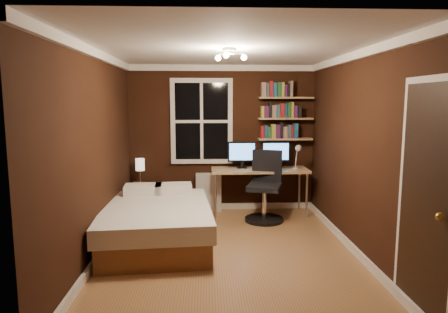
{
  "coord_description": "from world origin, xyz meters",
  "views": [
    {
      "loc": [
        -0.27,
        -4.8,
        1.9
      ],
      "look_at": [
        -0.04,
        0.45,
        1.16
      ],
      "focal_mm": 32.0,
      "sensor_mm": 36.0,
      "label": 1
    }
  ],
  "objects_px": {
    "office_chair": "(265,193)",
    "desk_lamp": "(297,157)",
    "radiator": "(209,192)",
    "bed": "(157,223)",
    "monitor_left": "(242,155)",
    "monitor_right": "(276,155)",
    "nightstand": "(141,199)",
    "bedside_lamp": "(140,171)",
    "desk": "(260,172)"
  },
  "relations": [
    {
      "from": "office_chair",
      "to": "monitor_left",
      "type": "bearing_deg",
      "value": 142.35
    },
    {
      "from": "desk_lamp",
      "to": "office_chair",
      "type": "xyz_separation_m",
      "value": [
        -0.57,
        -0.28,
        -0.55
      ]
    },
    {
      "from": "nightstand",
      "to": "desk",
      "type": "bearing_deg",
      "value": 10.72
    },
    {
      "from": "nightstand",
      "to": "bedside_lamp",
      "type": "height_order",
      "value": "bedside_lamp"
    },
    {
      "from": "nightstand",
      "to": "office_chair",
      "type": "relative_size",
      "value": 0.46
    },
    {
      "from": "monitor_right",
      "to": "desk_lamp",
      "type": "height_order",
      "value": "monitor_right"
    },
    {
      "from": "bedside_lamp",
      "to": "desk",
      "type": "bearing_deg",
      "value": -2.08
    },
    {
      "from": "desk",
      "to": "monitor_left",
      "type": "relative_size",
      "value": 3.36
    },
    {
      "from": "bed",
      "to": "nightstand",
      "type": "xyz_separation_m",
      "value": [
        -0.45,
        1.46,
        -0.03
      ]
    },
    {
      "from": "bed",
      "to": "desk",
      "type": "relative_size",
      "value": 1.26
    },
    {
      "from": "nightstand",
      "to": "bedside_lamp",
      "type": "distance_m",
      "value": 0.47
    },
    {
      "from": "radiator",
      "to": "bed",
      "type": "bearing_deg",
      "value": -113.78
    },
    {
      "from": "bed",
      "to": "desk",
      "type": "xyz_separation_m",
      "value": [
        1.56,
        1.38,
        0.43
      ]
    },
    {
      "from": "bed",
      "to": "monitor_right",
      "type": "xyz_separation_m",
      "value": [
        1.84,
        1.46,
        0.71
      ]
    },
    {
      "from": "monitor_left",
      "to": "nightstand",
      "type": "bearing_deg",
      "value": -179.74
    },
    {
      "from": "desk",
      "to": "monitor_right",
      "type": "relative_size",
      "value": 3.36
    },
    {
      "from": "monitor_left",
      "to": "monitor_right",
      "type": "distance_m",
      "value": 0.57
    },
    {
      "from": "bed",
      "to": "office_chair",
      "type": "relative_size",
      "value": 1.83
    },
    {
      "from": "nightstand",
      "to": "desk",
      "type": "xyz_separation_m",
      "value": [
        2.0,
        -0.07,
        0.45
      ]
    },
    {
      "from": "monitor_right",
      "to": "monitor_left",
      "type": "bearing_deg",
      "value": 180.0
    },
    {
      "from": "bedside_lamp",
      "to": "monitor_left",
      "type": "xyz_separation_m",
      "value": [
        1.71,
        0.01,
        0.27
      ]
    },
    {
      "from": "nightstand",
      "to": "monitor_right",
      "type": "relative_size",
      "value": 1.06
    },
    {
      "from": "nightstand",
      "to": "bedside_lamp",
      "type": "relative_size",
      "value": 1.17
    },
    {
      "from": "nightstand",
      "to": "monitor_right",
      "type": "distance_m",
      "value": 2.4
    },
    {
      "from": "radiator",
      "to": "desk_lamp",
      "type": "bearing_deg",
      "value": -12.22
    },
    {
      "from": "monitor_right",
      "to": "nightstand",
      "type": "bearing_deg",
      "value": -179.8
    },
    {
      "from": "bedside_lamp",
      "to": "desk",
      "type": "height_order",
      "value": "bedside_lamp"
    },
    {
      "from": "nightstand",
      "to": "desk",
      "type": "relative_size",
      "value": 0.31
    },
    {
      "from": "bed",
      "to": "monitor_right",
      "type": "height_order",
      "value": "monitor_right"
    },
    {
      "from": "nightstand",
      "to": "monitor_left",
      "type": "relative_size",
      "value": 1.06
    },
    {
      "from": "office_chair",
      "to": "desk_lamp",
      "type": "bearing_deg",
      "value": 44.17
    },
    {
      "from": "monitor_left",
      "to": "monitor_right",
      "type": "xyz_separation_m",
      "value": [
        0.57,
        0.0,
        0.0
      ]
    },
    {
      "from": "bedside_lamp",
      "to": "desk",
      "type": "xyz_separation_m",
      "value": [
        2.0,
        -0.07,
        -0.02
      ]
    },
    {
      "from": "desk_lamp",
      "to": "bed",
      "type": "bearing_deg",
      "value": -149.61
    },
    {
      "from": "monitor_left",
      "to": "desk_lamp",
      "type": "height_order",
      "value": "monitor_left"
    },
    {
      "from": "bed",
      "to": "monitor_left",
      "type": "bearing_deg",
      "value": 44.39
    },
    {
      "from": "monitor_right",
      "to": "radiator",
      "type": "bearing_deg",
      "value": 173.73
    },
    {
      "from": "monitor_left",
      "to": "desk_lamp",
      "type": "xyz_separation_m",
      "value": [
        0.9,
        -0.19,
        -0.0
      ]
    },
    {
      "from": "radiator",
      "to": "desk_lamp",
      "type": "xyz_separation_m",
      "value": [
        1.47,
        -0.32,
        0.66
      ]
    },
    {
      "from": "desk",
      "to": "monitor_right",
      "type": "distance_m",
      "value": 0.41
    },
    {
      "from": "bed",
      "to": "bedside_lamp",
      "type": "relative_size",
      "value": 4.69
    },
    {
      "from": "bedside_lamp",
      "to": "desk_lamp",
      "type": "relative_size",
      "value": 0.99
    },
    {
      "from": "bed",
      "to": "desk",
      "type": "distance_m",
      "value": 2.13
    },
    {
      "from": "monitor_left",
      "to": "desk",
      "type": "bearing_deg",
      "value": -15.54
    },
    {
      "from": "desk_lamp",
      "to": "monitor_right",
      "type": "bearing_deg",
      "value": 149.42
    },
    {
      "from": "radiator",
      "to": "monitor_right",
      "type": "relative_size",
      "value": 1.37
    },
    {
      "from": "bedside_lamp",
      "to": "nightstand",
      "type": "bearing_deg",
      "value": 0.0
    },
    {
      "from": "desk_lamp",
      "to": "bedside_lamp",
      "type": "bearing_deg",
      "value": 175.96
    },
    {
      "from": "bedside_lamp",
      "to": "office_chair",
      "type": "xyz_separation_m",
      "value": [
        2.04,
        -0.47,
        -0.29
      ]
    },
    {
      "from": "radiator",
      "to": "monitor_left",
      "type": "bearing_deg",
      "value": -12.47
    }
  ]
}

